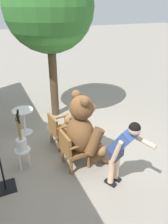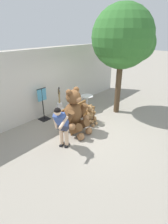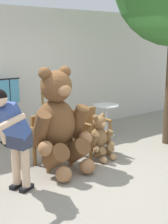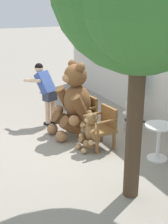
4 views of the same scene
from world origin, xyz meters
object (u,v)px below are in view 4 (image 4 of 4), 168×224
wooden_chair_left (84,113)px  white_stool (130,117)px  wooden_chair_right (102,126)px  brush_bucket (131,104)px  teddy_bear_large (74,100)px  person_visitor (46,89)px  round_side_table (159,138)px  clothing_display_stand (136,94)px  teddy_bear_small (90,131)px

wooden_chair_left → white_stool: (0.41, 0.99, -0.11)m
wooden_chair_right → brush_bucket: brush_bucket is taller
teddy_bear_large → person_visitor: (-0.93, -0.33, 0.07)m
round_side_table → clothing_display_stand: bearing=158.2°
wooden_chair_right → brush_bucket: bearing=114.2°
wooden_chair_left → teddy_bear_large: 0.46m
teddy_bear_small → person_visitor: size_ratio=0.55×
wooden_chair_right → teddy_bear_large: (-0.85, -0.27, 0.37)m
wooden_chair_right → teddy_bear_small: size_ratio=1.04×
wooden_chair_left → person_visitor: size_ratio=0.57×
teddy_bear_small → white_stool: size_ratio=1.80×
teddy_bear_large → brush_bucket: size_ratio=1.81×
clothing_display_stand → teddy_bear_large: bearing=-87.2°
white_stool → brush_bucket: 0.31m
teddy_bear_large → person_visitor: size_ratio=1.13×
round_side_table → clothing_display_stand: (-1.90, 0.76, 0.27)m
person_visitor → white_stool: 2.15m
person_visitor → round_side_table: bearing=25.5°
person_visitor → brush_bucket: person_visitor is taller
clothing_display_stand → wooden_chair_right: bearing=-57.6°
brush_bucket → teddy_bear_large: bearing=-107.6°
wooden_chair_right → clothing_display_stand: (-0.93, 1.47, 0.26)m
brush_bucket → round_side_table: size_ratio=1.30×
person_visitor → brush_bucket: size_ratio=1.60×
brush_bucket → round_side_table: bearing=-11.4°
teddy_bear_large → clothing_display_stand: 1.74m
teddy_bear_small → clothing_display_stand: bearing=118.2°
teddy_bear_small → person_visitor: (-1.79, -0.32, 0.50)m
wooden_chair_right → round_side_table: wooden_chair_right is taller
teddy_bear_large → white_stool: (0.40, 1.26, -0.48)m
teddy_bear_large → clothing_display_stand: teddy_bear_large is taller
wooden_chair_left → teddy_bear_large: size_ratio=0.51×
teddy_bear_large → wooden_chair_left: bearing=92.1°
white_stool → brush_bucket: brush_bucket is taller
wooden_chair_left → white_stool: size_ratio=1.87×
teddy_bear_small → brush_bucket: bearing=109.6°
brush_bucket → clothing_display_stand: 0.68m
person_visitor → white_stool: size_ratio=3.27×
wooden_chair_right → round_side_table: 1.20m
wooden_chair_left → person_visitor: (-0.92, -0.61, 0.44)m
wooden_chair_left → round_side_table: (1.83, 0.70, -0.01)m
teddy_bear_small → round_side_table: size_ratio=1.15×
teddy_bear_large → white_stool: 1.41m
wooden_chair_left → wooden_chair_right: (0.86, -0.00, 0.00)m
white_stool → round_side_table: bearing=-11.5°
round_side_table → teddy_bear_small: bearing=-134.1°
teddy_bear_large → person_visitor: teddy_bear_large is taller
brush_bucket → clothing_display_stand: (-0.48, 0.47, 0.05)m
wooden_chair_right → white_stool: wooden_chair_right is taller
teddy_bear_large → person_visitor: 0.99m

